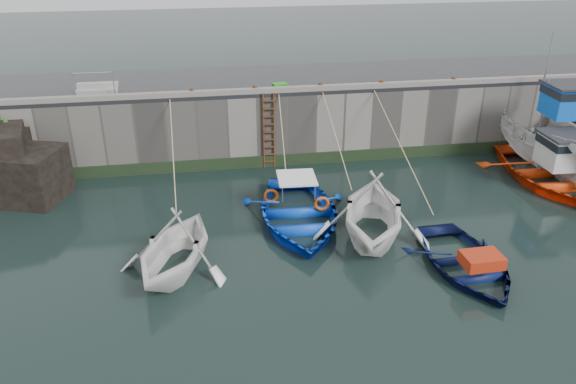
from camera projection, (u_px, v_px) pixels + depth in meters
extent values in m
plane|color=black|center=(391.00, 303.00, 15.26)|extent=(120.00, 120.00, 0.00)
cube|color=slate|center=(305.00, 112.00, 25.73)|extent=(30.00, 5.00, 3.00)
cube|color=black|center=(305.00, 78.00, 25.05)|extent=(30.00, 5.00, 0.16)
cube|color=slate|center=(316.00, 88.00, 22.88)|extent=(30.00, 0.30, 0.20)
cube|color=black|center=(315.00, 158.00, 24.01)|extent=(30.00, 0.08, 0.50)
cube|color=black|center=(27.00, 175.00, 20.67)|extent=(2.96, 2.83, 1.90)
cube|color=black|center=(7.00, 160.00, 21.50)|extent=(2.01, 1.83, 2.30)
cone|color=#2D591E|center=(13.00, 159.00, 20.13)|extent=(0.44, 0.44, 0.45)
cone|color=#2D591E|center=(6.00, 122.00, 21.09)|extent=(0.44, 0.44, 0.45)
cylinder|color=#3F1E0F|center=(263.00, 131.00, 23.06)|extent=(0.07, 0.07, 3.20)
cylinder|color=#3F1E0F|center=(274.00, 131.00, 23.13)|extent=(0.07, 0.07, 3.20)
cube|color=#3F1E0F|center=(269.00, 162.00, 23.66)|extent=(0.44, 0.06, 0.05)
cube|color=#3F1E0F|center=(269.00, 154.00, 23.52)|extent=(0.44, 0.06, 0.05)
cube|color=#3F1E0F|center=(269.00, 147.00, 23.38)|extent=(0.44, 0.06, 0.05)
cube|color=#3F1E0F|center=(269.00, 140.00, 23.24)|extent=(0.44, 0.06, 0.05)
cube|color=#3F1E0F|center=(269.00, 132.00, 23.09)|extent=(0.44, 0.06, 0.05)
cube|color=#3F1E0F|center=(269.00, 124.00, 22.95)|extent=(0.44, 0.06, 0.05)
cube|color=#3F1E0F|center=(269.00, 117.00, 22.81)|extent=(0.44, 0.06, 0.05)
cube|color=#3F1E0F|center=(269.00, 109.00, 22.66)|extent=(0.44, 0.06, 0.05)
cube|color=#3F1E0F|center=(268.00, 101.00, 22.52)|extent=(0.44, 0.06, 0.05)
imported|color=white|center=(177.00, 269.00, 16.75)|extent=(4.87, 5.19, 2.19)
imported|color=blue|center=(298.00, 222.00, 19.43)|extent=(4.32, 5.83, 1.16)
imported|color=white|center=(371.00, 236.00, 18.53)|extent=(5.35, 5.77, 2.50)
imported|color=#0A1341|center=(465.00, 268.00, 16.80)|extent=(3.31, 4.55, 0.92)
imported|color=silver|center=(548.00, 143.00, 23.41)|extent=(3.12, 7.35, 2.78)
cube|color=blue|center=(566.00, 101.00, 22.01)|extent=(1.48, 1.58, 1.20)
cube|color=black|center=(568.00, 92.00, 21.86)|extent=(1.55, 1.64, 0.28)
cube|color=#262628|center=(569.00, 85.00, 21.73)|extent=(1.69, 1.79, 0.08)
cylinder|color=#A5A8AD|center=(546.00, 67.00, 23.23)|extent=(0.08, 0.08, 3.00)
imported|color=#F43F0C|center=(547.00, 174.00, 22.40)|extent=(4.56, 6.23, 1.26)
cube|color=silver|center=(562.00, 151.00, 21.33)|extent=(1.46, 1.55, 1.20)
cube|color=black|center=(564.00, 142.00, 21.18)|extent=(1.52, 1.61, 0.28)
cube|color=#262628|center=(566.00, 135.00, 21.06)|extent=(1.66, 1.76, 0.08)
cylinder|color=#A5A8AD|center=(542.00, 114.00, 22.55)|extent=(0.08, 0.08, 3.00)
cube|color=#227D16|center=(280.00, 86.00, 23.00)|extent=(0.65, 0.50, 0.26)
cylinder|color=#A5A8AD|center=(74.00, 86.00, 21.70)|extent=(0.05, 0.05, 1.00)
cylinder|color=#A5A8AD|center=(114.00, 84.00, 21.92)|extent=(0.05, 0.05, 1.00)
cylinder|color=#A5A8AD|center=(92.00, 73.00, 21.61)|extent=(1.50, 0.05, 0.05)
cube|color=gray|center=(97.00, 92.00, 22.44)|extent=(1.60, 0.35, 0.18)
cube|color=gray|center=(98.00, 85.00, 22.67)|extent=(1.60, 0.35, 0.18)
cylinder|color=#3F1E0F|center=(192.00, 92.00, 22.21)|extent=(0.18, 0.18, 0.28)
cylinder|color=#3F1E0F|center=(255.00, 89.00, 22.58)|extent=(0.18, 0.18, 0.28)
cylinder|color=#3F1E0F|center=(320.00, 86.00, 22.98)|extent=(0.18, 0.18, 0.28)
cylinder|color=#3F1E0F|center=(381.00, 84.00, 23.36)|extent=(0.18, 0.18, 0.28)
cylinder|color=#3F1E0F|center=(454.00, 80.00, 23.83)|extent=(0.18, 0.18, 0.28)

